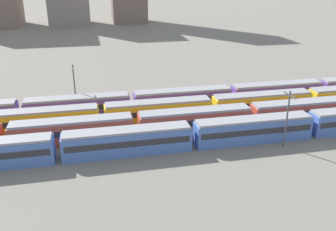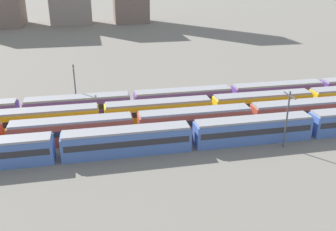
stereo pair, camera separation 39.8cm
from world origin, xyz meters
name	(u,v)px [view 1 (the left image)]	position (x,y,z in m)	size (l,w,h in m)	color
train_track_0	(192,135)	(34.90, 0.00, 1.90)	(112.50, 3.06, 3.75)	#4C70BC
train_track_1	(136,125)	(27.31, 5.20, 1.90)	(74.70, 3.06, 3.75)	#BC4C38
train_track_2	(212,107)	(41.30, 10.40, 1.90)	(112.50, 3.06, 3.75)	yellow
train_track_3	(183,99)	(37.44, 15.60, 1.90)	(93.60, 3.06, 3.75)	#6B429E
catenary_pole_0	(287,116)	(48.03, -2.82, 4.82)	(0.24, 3.20, 8.58)	#4C4C51
catenary_pole_1	(75,85)	(18.19, 18.58, 4.86)	(0.24, 3.20, 8.67)	#4C4C51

